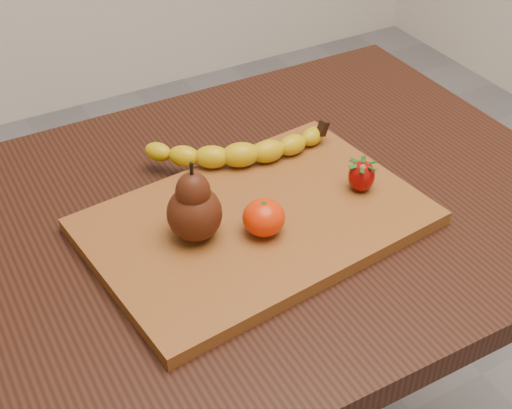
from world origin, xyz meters
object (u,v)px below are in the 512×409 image
cutting_board (256,222)px  mandarin (264,218)px  table (241,261)px  pear (194,201)px

cutting_board → mandarin: mandarin is taller
table → mandarin: bearing=-94.7°
cutting_board → mandarin: 0.05m
mandarin → pear: bearing=155.0°
mandarin → cutting_board: bearing=77.7°
pear → table: bearing=24.5°
cutting_board → pear: pear is taller
table → cutting_board: bearing=-88.6°
pear → mandarin: (0.08, -0.04, -0.03)m
table → mandarin: (-0.01, -0.08, 0.14)m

